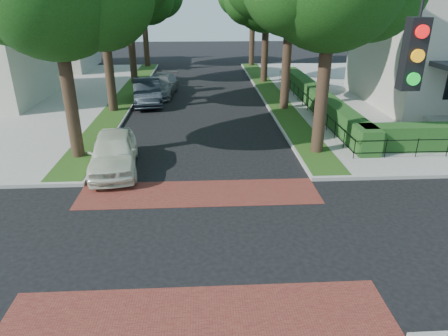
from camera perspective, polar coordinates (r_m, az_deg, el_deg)
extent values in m
plane|color=black|center=(12.32, -3.59, -10.34)|extent=(120.00, 120.00, 0.00)
cube|color=maroon|center=(15.10, -3.56, -3.61)|extent=(9.00, 2.20, 0.01)
cube|color=maroon|center=(9.81, -3.65, -20.68)|extent=(9.00, 2.20, 0.01)
cube|color=#1D4012|center=(30.57, 6.85, 10.47)|extent=(1.60, 29.80, 0.02)
cube|color=#1D4012|center=(30.64, -13.80, 10.01)|extent=(1.60, 29.80, 0.02)
cylinder|color=black|center=(18.32, 14.11, 13.17)|extent=(0.56, 0.56, 7.35)
cylinder|color=black|center=(25.98, 9.04, 16.73)|extent=(0.56, 0.56, 7.70)
cylinder|color=black|center=(34.85, 5.91, 17.59)|extent=(0.56, 0.56, 6.65)
sphere|color=#13360E|center=(35.26, 8.83, 22.59)|extent=(4.35, 4.35, 4.35)
cylinder|color=black|center=(43.72, 4.06, 18.99)|extent=(0.56, 0.56, 7.00)
cylinder|color=black|center=(18.46, -21.53, 11.80)|extent=(0.56, 0.56, 7.00)
cylinder|color=black|center=(26.05, -16.45, 16.51)|extent=(0.56, 0.56, 8.05)
cylinder|color=black|center=(34.90, -13.12, 17.32)|extent=(0.56, 0.56, 6.86)
cylinder|color=black|center=(43.76, -11.21, 18.74)|extent=(0.56, 0.56, 7.14)
cube|color=#184519|center=(27.05, 13.24, 9.66)|extent=(1.00, 18.00, 1.20)
cube|color=#B9B7A6|center=(45.23, -24.56, 16.91)|extent=(9.00, 8.00, 6.50)
cube|color=black|center=(6.47, 25.41, 14.43)|extent=(0.28, 0.22, 1.00)
cylinder|color=red|center=(6.33, 26.47, 17.05)|extent=(0.18, 0.05, 0.18)
cylinder|color=orange|center=(6.35, 25.95, 14.22)|extent=(0.18, 0.05, 0.18)
cylinder|color=#0CB226|center=(6.40, 25.44, 11.41)|extent=(0.18, 0.05, 0.18)
imported|color=silver|center=(17.45, -15.51, 2.24)|extent=(2.52, 4.96, 1.62)
imported|color=black|center=(28.42, -10.94, 10.67)|extent=(2.57, 5.33, 1.69)
imported|color=slate|center=(30.73, -9.03, 11.56)|extent=(2.62, 5.40, 1.51)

